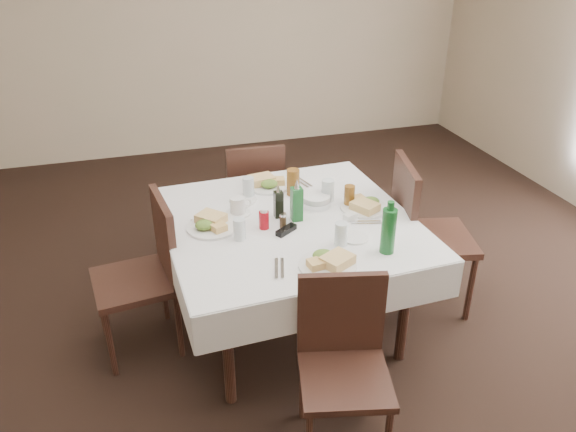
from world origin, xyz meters
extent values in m
plane|color=black|center=(0.00, 0.00, 0.00)|extent=(7.00, 7.00, 0.00)
cube|color=#C0AF90|center=(0.00, 3.50, 1.40)|extent=(6.00, 0.04, 2.80)
cylinder|color=black|center=(-0.49, -0.34, 0.36)|extent=(0.06, 0.06, 0.72)
cylinder|color=black|center=(-0.53, 0.69, 0.36)|extent=(0.06, 0.06, 0.72)
cylinder|color=black|center=(0.54, -0.30, 0.36)|extent=(0.06, 0.06, 0.72)
cylinder|color=black|center=(0.50, 0.73, 0.36)|extent=(0.06, 0.06, 0.72)
cube|color=black|center=(0.00, 0.19, 0.73)|extent=(1.34, 1.34, 0.03)
cube|color=silver|center=(0.00, 0.19, 0.76)|extent=(1.47, 1.47, 0.01)
cube|color=silver|center=(-0.03, 0.90, 0.65)|extent=(1.42, 0.07, 0.22)
cube|color=silver|center=(0.03, -0.51, 0.65)|extent=(1.42, 0.07, 0.22)
cube|color=silver|center=(0.71, 0.22, 0.65)|extent=(0.07, 1.42, 0.22)
cube|color=silver|center=(-0.70, 0.16, 0.65)|extent=(0.07, 1.42, 0.22)
cube|color=black|center=(0.03, 1.25, 0.43)|extent=(0.44, 0.44, 0.04)
cube|color=black|center=(0.02, 1.06, 0.66)|extent=(0.42, 0.06, 0.46)
cylinder|color=black|center=(0.22, 1.43, 0.22)|extent=(0.03, 0.03, 0.43)
cylinder|color=black|center=(0.20, 1.06, 0.22)|extent=(0.03, 0.03, 0.43)
cylinder|color=black|center=(-0.15, 1.45, 0.22)|extent=(0.03, 0.03, 0.43)
cylinder|color=black|center=(-0.17, 1.08, 0.22)|extent=(0.03, 0.03, 0.43)
cube|color=black|center=(-0.02, -0.78, 0.43)|extent=(0.50, 0.50, 0.04)
cube|color=black|center=(0.02, -0.59, 0.65)|extent=(0.42, 0.13, 0.46)
cylinder|color=black|center=(-0.15, -0.56, 0.21)|extent=(0.03, 0.03, 0.43)
cylinder|color=black|center=(0.20, -0.64, 0.21)|extent=(0.03, 0.03, 0.43)
cube|color=black|center=(0.97, 0.16, 0.49)|extent=(0.58, 0.58, 0.04)
cube|color=black|center=(0.76, 0.21, 0.76)|extent=(0.15, 0.48, 0.53)
cylinder|color=black|center=(1.12, -0.09, 0.25)|extent=(0.04, 0.04, 0.49)
cylinder|color=black|center=(0.72, 0.00, 0.25)|extent=(0.04, 0.04, 0.49)
cylinder|color=black|center=(1.22, 0.31, 0.25)|extent=(0.04, 0.04, 0.49)
cylinder|color=black|center=(0.81, 0.41, 0.25)|extent=(0.04, 0.04, 0.49)
cube|color=black|center=(-0.92, 0.26, 0.46)|extent=(0.50, 0.50, 0.04)
cube|color=black|center=(-0.71, 0.29, 0.71)|extent=(0.10, 0.45, 0.49)
cylinder|color=black|center=(-1.13, 0.43, 0.23)|extent=(0.04, 0.04, 0.46)
cylinder|color=black|center=(-0.74, 0.48, 0.23)|extent=(0.04, 0.04, 0.46)
cylinder|color=black|center=(-1.09, 0.04, 0.23)|extent=(0.04, 0.04, 0.46)
cylinder|color=black|center=(-0.70, 0.09, 0.23)|extent=(0.04, 0.04, 0.46)
cylinder|color=white|center=(0.01, 0.68, 0.77)|extent=(0.30, 0.30, 0.02)
cube|color=#D4B356|center=(-0.03, 0.71, 0.80)|extent=(0.17, 0.14, 0.05)
cube|color=#DFA059|center=(0.06, 0.67, 0.80)|extent=(0.11, 0.09, 0.04)
ellipsoid|color=#2F6615|center=(0.00, 0.64, 0.80)|extent=(0.11, 0.10, 0.05)
cylinder|color=white|center=(0.04, -0.34, 0.77)|extent=(0.30, 0.30, 0.02)
cube|color=#D4B356|center=(0.09, -0.35, 0.80)|extent=(0.19, 0.18, 0.05)
cube|color=#DFA059|center=(-0.01, -0.35, 0.80)|extent=(0.11, 0.09, 0.04)
ellipsoid|color=#2F6615|center=(0.04, -0.29, 0.80)|extent=(0.11, 0.10, 0.05)
cylinder|color=white|center=(0.48, 0.21, 0.77)|extent=(0.29, 0.29, 0.01)
cube|color=#D4B356|center=(0.47, 0.16, 0.80)|extent=(0.18, 0.19, 0.05)
cube|color=#DFA059|center=(0.47, 0.26, 0.80)|extent=(0.09, 0.11, 0.04)
ellipsoid|color=#2F6615|center=(0.53, 0.21, 0.80)|extent=(0.11, 0.10, 0.05)
cylinder|color=white|center=(-0.44, 0.23, 0.77)|extent=(0.29, 0.29, 0.02)
cube|color=#D4B356|center=(-0.44, 0.27, 0.80)|extent=(0.19, 0.19, 0.05)
cube|color=#DFA059|center=(-0.42, 0.18, 0.80)|extent=(0.11, 0.12, 0.04)
ellipsoid|color=#2F6615|center=(-0.49, 0.21, 0.80)|extent=(0.11, 0.10, 0.05)
cylinder|color=white|center=(-0.20, 0.52, 0.77)|extent=(0.17, 0.17, 0.01)
cylinder|color=white|center=(0.29, -0.12, 0.77)|extent=(0.15, 0.15, 0.01)
cylinder|color=silver|center=(-0.15, 0.56, 0.83)|extent=(0.07, 0.07, 0.13)
cylinder|color=silver|center=(0.19, -0.15, 0.83)|extent=(0.07, 0.07, 0.13)
cylinder|color=silver|center=(0.30, 0.37, 0.83)|extent=(0.08, 0.08, 0.14)
cylinder|color=silver|center=(-0.32, 0.06, 0.82)|extent=(0.07, 0.07, 0.12)
cylinder|color=brown|center=(0.13, 0.52, 0.85)|extent=(0.08, 0.08, 0.17)
cylinder|color=brown|center=(0.41, 0.27, 0.83)|extent=(0.06, 0.06, 0.13)
cylinder|color=silver|center=(0.22, 0.34, 0.78)|extent=(0.19, 0.19, 0.03)
cylinder|color=silver|center=(0.22, 0.34, 0.81)|extent=(0.17, 0.17, 0.04)
cube|color=black|center=(-0.04, 0.25, 0.84)|extent=(0.05, 0.05, 0.16)
cone|color=silver|center=(-0.04, 0.25, 0.95)|extent=(0.03, 0.03, 0.05)
cube|color=#195E27|center=(0.05, 0.19, 0.86)|extent=(0.06, 0.06, 0.20)
cone|color=silver|center=(0.05, 0.19, 0.99)|extent=(0.03, 0.03, 0.06)
cylinder|color=#AE0B17|center=(-0.16, 0.14, 0.81)|extent=(0.06, 0.06, 0.10)
cylinder|color=white|center=(-0.16, 0.14, 0.88)|extent=(0.04, 0.04, 0.02)
cylinder|color=white|center=(-0.04, 0.17, 0.79)|extent=(0.03, 0.03, 0.06)
cylinder|color=silver|center=(-0.04, 0.17, 0.82)|extent=(0.03, 0.03, 0.01)
cylinder|color=#412F1B|center=(-0.06, 0.12, 0.80)|extent=(0.04, 0.04, 0.07)
cylinder|color=silver|center=(-0.06, 0.12, 0.84)|extent=(0.04, 0.04, 0.01)
cylinder|color=white|center=(-0.27, 0.36, 0.77)|extent=(0.15, 0.15, 0.01)
cylinder|color=white|center=(-0.27, 0.36, 0.82)|extent=(0.09, 0.09, 0.10)
cylinder|color=black|center=(-0.27, 0.36, 0.86)|extent=(0.08, 0.08, 0.01)
torus|color=white|center=(-0.21, 0.37, 0.82)|extent=(0.06, 0.02, 0.06)
cube|color=black|center=(-0.05, 0.06, 0.78)|extent=(0.14, 0.12, 0.03)
cylinder|color=#195E27|center=(0.40, -0.29, 0.89)|extent=(0.08, 0.08, 0.25)
cylinder|color=#195E27|center=(0.40, -0.29, 1.03)|extent=(0.04, 0.04, 0.05)
cube|color=white|center=(0.35, 0.10, 0.78)|extent=(0.09, 0.07, 0.04)
cube|color=pink|center=(0.35, 0.10, 0.79)|extent=(0.07, 0.05, 0.02)
cube|color=silver|center=(0.23, 0.67, 0.77)|extent=(0.06, 0.18, 0.01)
cube|color=silver|center=(0.25, 0.67, 0.77)|extent=(0.06, 0.18, 0.01)
cube|color=silver|center=(-0.18, -0.30, 0.77)|extent=(0.07, 0.19, 0.01)
cube|color=silver|center=(-0.21, -0.29, 0.77)|extent=(0.07, 0.19, 0.01)
cube|color=silver|center=(0.41, 0.01, 0.77)|extent=(0.18, 0.06, 0.01)
cube|color=silver|center=(0.42, 0.04, 0.77)|extent=(0.18, 0.06, 0.01)
cube|color=silver|center=(-0.47, 0.37, 0.77)|extent=(0.16, 0.06, 0.01)
cube|color=silver|center=(-0.47, 0.34, 0.77)|extent=(0.16, 0.06, 0.01)
camera|label=1|loc=(-0.83, -2.57, 2.32)|focal=35.00mm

